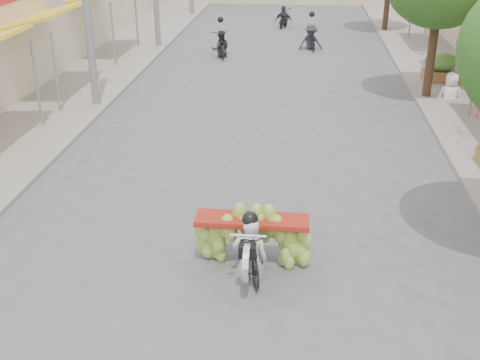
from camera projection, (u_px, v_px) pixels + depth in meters
name	position (u px, v px, depth m)	size (l,w,h in m)	color
sidewalk_left	(80.00, 80.00, 22.36)	(4.00, 60.00, 0.12)	gray
sidewalk_right	(467.00, 90.00, 21.08)	(4.00, 60.00, 0.12)	gray
produce_crate_far	(441.00, 65.00, 21.78)	(1.20, 0.88, 1.16)	olive
banana_motorbike	(251.00, 235.00, 10.52)	(2.20, 1.83, 2.13)	black
pedestrian	(453.00, 72.00, 19.70)	(0.85, 0.51, 1.73)	white
bg_motorbike_a	(221.00, 40.00, 25.75)	(1.04, 1.85, 1.95)	black
bg_motorbike_b	(311.00, 31.00, 26.97)	(1.16, 1.71, 1.95)	black
bg_motorbike_c	(284.00, 12.00, 32.02)	(1.05, 1.78, 1.95)	black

